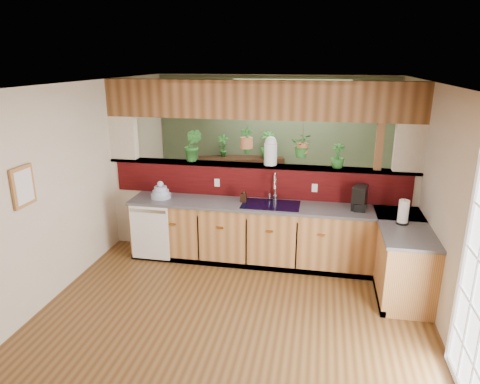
% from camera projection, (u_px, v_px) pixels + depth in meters
% --- Properties ---
extents(ground, '(4.60, 7.00, 0.01)m').
position_uv_depth(ground, '(241.00, 294.00, 5.48)').
color(ground, brown).
rests_on(ground, ground).
extents(ceiling, '(4.60, 7.00, 0.01)m').
position_uv_depth(ceiling, '(241.00, 86.00, 4.70)').
color(ceiling, brown).
rests_on(ceiling, ground).
extents(wall_back, '(4.60, 0.02, 2.60)m').
position_uv_depth(wall_back, '(274.00, 143.00, 8.37)').
color(wall_back, beige).
rests_on(wall_back, ground).
extents(wall_left, '(0.02, 7.00, 2.60)m').
position_uv_depth(wall_left, '(65.00, 187.00, 5.50)').
color(wall_left, beige).
rests_on(wall_left, ground).
extents(wall_right, '(0.02, 7.00, 2.60)m').
position_uv_depth(wall_right, '(447.00, 210.00, 4.68)').
color(wall_right, beige).
rests_on(wall_right, ground).
extents(pass_through_partition, '(4.60, 0.21, 2.60)m').
position_uv_depth(pass_through_partition, '(259.00, 177.00, 6.38)').
color(pass_through_partition, beige).
rests_on(pass_through_partition, ground).
extents(pass_through_ledge, '(4.60, 0.21, 0.04)m').
position_uv_depth(pass_through_ledge, '(258.00, 166.00, 6.33)').
color(pass_through_ledge, brown).
rests_on(pass_through_ledge, ground).
extents(header_beam, '(4.60, 0.15, 0.55)m').
position_uv_depth(header_beam, '(259.00, 100.00, 6.05)').
color(header_beam, brown).
rests_on(header_beam, ground).
extents(sage_backwall, '(4.55, 0.02, 2.55)m').
position_uv_depth(sage_backwall, '(274.00, 143.00, 8.35)').
color(sage_backwall, '#4B5C3F').
rests_on(sage_backwall, ground).
extents(countertop, '(4.14, 1.52, 0.90)m').
position_uv_depth(countertop, '(311.00, 240.00, 6.01)').
color(countertop, '#996435').
rests_on(countertop, ground).
extents(dishwasher, '(0.58, 0.03, 0.82)m').
position_uv_depth(dishwasher, '(150.00, 233.00, 6.23)').
color(dishwasher, white).
rests_on(dishwasher, ground).
extents(navy_sink, '(0.82, 0.50, 0.18)m').
position_uv_depth(navy_sink, '(271.00, 210.00, 6.10)').
color(navy_sink, black).
rests_on(navy_sink, countertop).
extents(french_door, '(0.06, 1.02, 2.16)m').
position_uv_depth(french_door, '(480.00, 291.00, 3.54)').
color(french_door, white).
rests_on(french_door, ground).
extents(framed_print, '(0.04, 0.35, 0.45)m').
position_uv_depth(framed_print, '(23.00, 186.00, 4.67)').
color(framed_print, '#996435').
rests_on(framed_print, wall_left).
extents(faucet, '(0.19, 0.19, 0.44)m').
position_uv_depth(faucet, '(275.00, 186.00, 6.15)').
color(faucet, '#B7B7B2').
rests_on(faucet, countertop).
extents(dish_stack, '(0.30, 0.30, 0.26)m').
position_uv_depth(dish_stack, '(161.00, 193.00, 6.35)').
color(dish_stack, '#A1AFD1').
rests_on(dish_stack, countertop).
extents(soap_dispenser, '(0.09, 0.09, 0.19)m').
position_uv_depth(soap_dispenser, '(244.00, 196.00, 6.17)').
color(soap_dispenser, '#321D12').
rests_on(soap_dispenser, countertop).
extents(coffee_maker, '(0.18, 0.30, 0.33)m').
position_uv_depth(coffee_maker, '(360.00, 199.00, 5.85)').
color(coffee_maker, black).
rests_on(coffee_maker, countertop).
extents(paper_towel, '(0.15, 0.15, 0.33)m').
position_uv_depth(paper_towel, '(403.00, 212.00, 5.34)').
color(paper_towel, black).
rests_on(paper_towel, countertop).
extents(glass_jar, '(0.19, 0.19, 0.43)m').
position_uv_depth(glass_jar, '(271.00, 151.00, 6.23)').
color(glass_jar, silver).
rests_on(glass_jar, pass_through_ledge).
extents(ledge_plant_left, '(0.29, 0.24, 0.50)m').
position_uv_depth(ledge_plant_left, '(193.00, 145.00, 6.43)').
color(ledge_plant_left, '#235E21').
rests_on(ledge_plant_left, pass_through_ledge).
extents(ledge_plant_right, '(0.20, 0.20, 0.35)m').
position_uv_depth(ledge_plant_right, '(338.00, 156.00, 6.07)').
color(ledge_plant_right, '#235E21').
rests_on(ledge_plant_right, pass_through_ledge).
extents(hanging_plant_a, '(0.23, 0.18, 0.51)m').
position_uv_depth(hanging_plant_a, '(247.00, 132.00, 6.22)').
color(hanging_plant_a, brown).
rests_on(hanging_plant_a, header_beam).
extents(hanging_plant_b, '(0.35, 0.31, 0.46)m').
position_uv_depth(hanging_plant_b, '(303.00, 135.00, 6.07)').
color(hanging_plant_b, brown).
rests_on(hanging_plant_b, header_beam).
extents(shelving_console, '(1.70, 0.90, 1.10)m').
position_uv_depth(shelving_console, '(241.00, 184.00, 8.48)').
color(shelving_console, black).
rests_on(shelving_console, ground).
extents(shelf_plant_a, '(0.23, 0.16, 0.44)m').
position_uv_depth(shelf_plant_a, '(223.00, 146.00, 8.32)').
color(shelf_plant_a, '#235E21').
rests_on(shelf_plant_a, shelving_console).
extents(shelf_plant_b, '(0.33, 0.33, 0.52)m').
position_uv_depth(shelf_plant_b, '(268.00, 145.00, 8.15)').
color(shelf_plant_b, '#235E21').
rests_on(shelf_plant_b, shelving_console).
extents(floor_plant, '(0.75, 0.67, 0.74)m').
position_uv_depth(floor_plant, '(334.00, 209.00, 7.44)').
color(floor_plant, '#235E21').
rests_on(floor_plant, ground).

